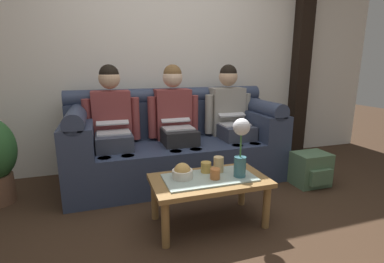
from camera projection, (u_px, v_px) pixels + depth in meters
The scene contains 14 objects.
ground_plane at pixel (217, 234), 2.07m from camera, with size 14.00×14.00×0.00m, color #382619.
back_wall_patterned at pixel (163, 45), 3.31m from camera, with size 6.00×0.12×2.90m, color silver.
timber_pillar at pixel (301, 47), 3.76m from camera, with size 0.20×0.20×2.90m, color black.
couch at pixel (176, 144), 3.07m from camera, with size 2.22×0.88×0.96m.
person_left at pixel (112, 122), 2.80m from camera, with size 0.56×0.67×1.22m.
person_middle at pixel (175, 119), 3.00m from camera, with size 0.56×0.67×1.22m.
person_right at pixel (231, 115), 3.20m from camera, with size 0.56×0.67×1.22m.
coffee_table at pixel (209, 184), 2.15m from camera, with size 0.88×0.49×0.39m.
flower_vase at pixel (241, 143), 2.09m from camera, with size 0.13×0.13×0.45m.
snack_bowl at pixel (182, 172), 2.11m from camera, with size 0.15×0.15×0.13m.
cup_near_left at pixel (219, 164), 2.23m from camera, with size 0.08×0.08×0.12m, color #DBB77A.
cup_near_right at pixel (215, 174), 2.10m from camera, with size 0.07×0.07×0.08m, color #B26633.
cup_far_center at pixel (206, 167), 2.23m from camera, with size 0.08×0.08×0.08m, color gold.
backpack_right at pixel (311, 169), 2.90m from camera, with size 0.35×0.31×0.34m.
Camera 1 is at (-0.75, -1.70, 1.21)m, focal length 26.38 mm.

